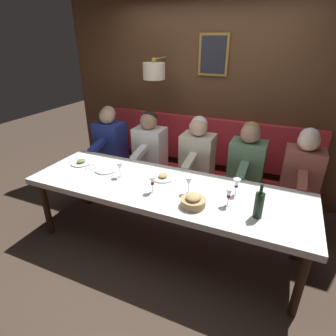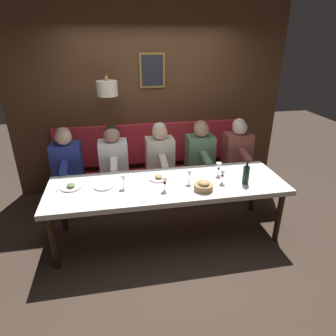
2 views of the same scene
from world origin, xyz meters
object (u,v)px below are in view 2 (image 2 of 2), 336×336
object	(u,v)px
dining_table	(168,188)
bread_bowl	(203,186)
wine_bottle	(246,175)
diner_near	(200,149)
wine_glass_0	(223,173)
diner_farthest	(66,158)
diner_nearest	(238,146)
wine_glass_1	(123,178)
wine_glass_3	(165,181)
diner_far	(113,154)
diner_middle	(160,151)
wine_glass_2	(189,174)
wine_glass_4	(219,166)

from	to	relation	value
dining_table	bread_bowl	xyz separation A→B (m)	(-0.22, -0.37, 0.11)
dining_table	wine_bottle	bearing A→B (deg)	-100.30
dining_table	bread_bowl	distance (m)	0.45
diner_near	wine_glass_0	size ratio (longest dim) A/B	4.82
dining_table	diner_farthest	size ratio (longest dim) A/B	3.56
diner_farthest	diner_nearest	bearing A→B (deg)	-90.00
dining_table	wine_glass_1	xyz separation A→B (m)	(-0.00, 0.52, 0.18)
diner_nearest	wine_glass_3	xyz separation A→B (m)	(-1.03, 1.31, 0.04)
diner_far	bread_bowl	xyz separation A→B (m)	(-1.10, -0.99, -0.03)
wine_glass_1	bread_bowl	bearing A→B (deg)	-104.01
diner_nearest	diner_middle	world-z (taller)	same
diner_farthest	wine_glass_1	distance (m)	1.15
wine_glass_0	wine_glass_2	bearing A→B (deg)	81.42
wine_glass_1	wine_glass_2	size ratio (longest dim) A/B	1.00
diner_near	bread_bowl	world-z (taller)	diner_near
dining_table	diner_far	distance (m)	1.09
dining_table	wine_glass_2	distance (m)	0.31
diner_far	dining_table	bearing A→B (deg)	-144.87
diner_farthest	wine_glass_3	world-z (taller)	diner_farthest
dining_table	wine_glass_3	size ratio (longest dim) A/B	17.19
wine_glass_1	wine_glass_4	size ratio (longest dim) A/B	1.00
diner_far	wine_glass_4	distance (m)	1.50
diner_middle	diner_far	bearing A→B (deg)	90.00
diner_middle	diner_near	bearing A→B (deg)	-90.00
diner_middle	wine_glass_0	distance (m)	1.14
diner_middle	diner_far	size ratio (longest dim) A/B	1.00
wine_glass_1	wine_glass_2	xyz separation A→B (m)	(-0.03, -0.77, 0.00)
diner_farthest	wine_glass_4	distance (m)	2.08
dining_table	diner_near	bearing A→B (deg)	-36.65
diner_far	wine_glass_2	distance (m)	1.26
wine_glass_3	wine_glass_4	bearing A→B (deg)	-69.92
wine_glass_4	wine_bottle	xyz separation A→B (m)	(-0.29, -0.23, 0.00)
wine_glass_2	bread_bowl	distance (m)	0.24
diner_nearest	bread_bowl	world-z (taller)	diner_nearest
diner_middle	wine_glass_2	world-z (taller)	diner_middle
wine_glass_0	wine_glass_4	world-z (taller)	same
wine_glass_2	wine_glass_0	bearing A→B (deg)	-98.58
diner_near	wine_glass_2	xyz separation A→B (m)	(-0.91, 0.40, 0.04)
diner_farthest	wine_glass_4	xyz separation A→B (m)	(-0.76, -1.93, 0.04)
dining_table	wine_glass_4	bearing A→B (deg)	-79.77
diner_middle	wine_bottle	bearing A→B (deg)	-140.61
dining_table	diner_farthest	distance (m)	1.54
diner_farthest	wine_bottle	distance (m)	2.41
diner_near	diner_far	xyz separation A→B (m)	(0.00, 1.28, 0.00)
wine_glass_0	wine_glass_3	distance (m)	0.71
diner_near	dining_table	bearing A→B (deg)	143.35
wine_glass_2	wine_glass_3	size ratio (longest dim) A/B	1.00
wine_glass_0	bread_bowl	world-z (taller)	wine_glass_0
wine_glass_2	wine_glass_3	world-z (taller)	same
diner_nearest	diner_middle	xyz separation A→B (m)	(0.00, 1.20, 0.00)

